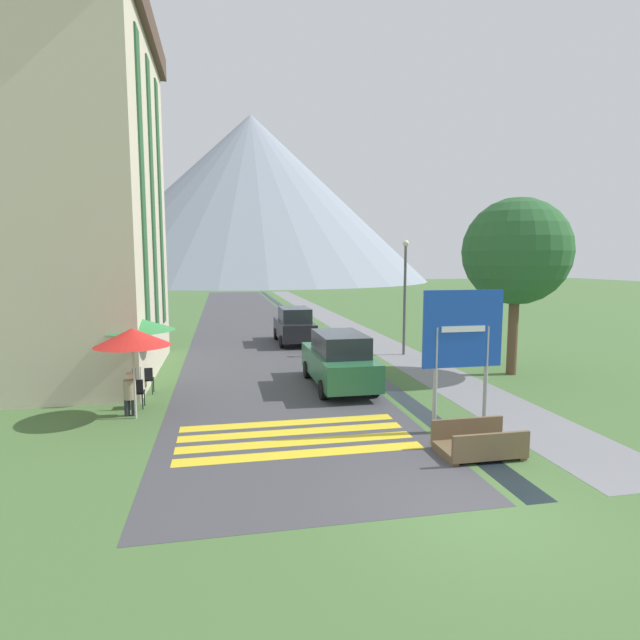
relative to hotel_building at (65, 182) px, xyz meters
name	(u,v)px	position (x,y,z in m)	size (l,w,h in m)	color
ground_plane	(298,335)	(9.39, 8.00, -6.85)	(160.00, 160.00, 0.00)	#476B38
road	(244,317)	(6.89, 18.00, -6.85)	(6.40, 60.00, 0.01)	#424247
footpath	(325,315)	(12.99, 18.00, -6.85)	(2.20, 60.00, 0.01)	slate
drainage_channel	(294,316)	(10.59, 18.00, -6.85)	(0.60, 60.00, 0.00)	black
crosswalk_marking	(295,437)	(6.89, -7.97, -6.85)	(5.44, 2.54, 0.01)	yellow
mountain_distant	(252,199)	(11.84, 87.14, 10.06)	(72.24, 72.24, 33.82)	gray
hotel_building	(65,182)	(0.00, 0.00, 0.00)	(6.25, 9.01, 12.82)	beige
road_sign	(462,340)	(10.87, -8.38, -4.59)	(2.02, 0.11, 3.46)	#9E9EA3
footbridge	(478,444)	(10.59, -9.78, -6.63)	(1.70, 1.10, 0.65)	brown
parked_car_near	(339,360)	(8.99, -3.56, -5.94)	(1.81, 4.57, 1.82)	#28663D
parked_car_far	(294,325)	(8.82, 5.43, -5.94)	(1.75, 4.19, 1.82)	black
cafe_chair_middle	(147,378)	(2.92, -3.27, -6.34)	(0.40, 0.40, 0.85)	black
cafe_chair_far_left	(136,371)	(2.45, -2.20, -6.34)	(0.40, 0.40, 0.85)	black
cafe_chair_near_left	(136,391)	(2.86, -4.82, -6.34)	(0.40, 0.40, 0.85)	black
cafe_umbrella_front_red	(132,337)	(2.97, -5.73, -4.68)	(1.95, 1.95, 2.41)	#B7B2A8
cafe_umbrella_middle_green	(135,324)	(2.66, -3.32, -4.63)	(2.36, 2.36, 2.44)	#B7B2A8
person_seated_far	(130,392)	(2.80, -5.48, -6.19)	(0.32, 0.32, 1.19)	#282833
person_seated_near	(135,379)	(2.73, -4.10, -6.16)	(0.32, 0.32, 1.25)	#282833
streetlamp	(405,287)	(13.15, 1.48, -3.86)	(0.28, 0.28, 5.03)	#515156
tree_by_path	(516,252)	(15.65, -2.95, -2.40)	(3.81, 3.81, 6.38)	brown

